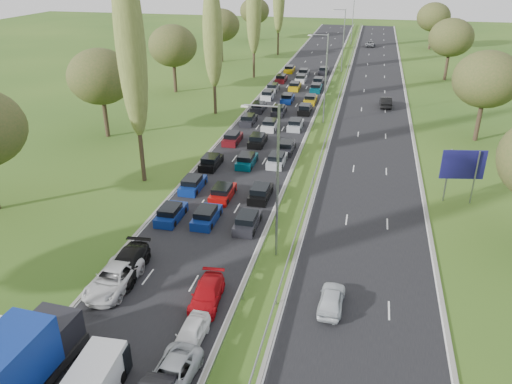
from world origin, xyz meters
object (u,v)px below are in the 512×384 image
Objects in this scene: near_car_2 at (113,279)px; near_car_3 at (127,265)px; direction_sign at (463,167)px; white_van_rear at (93,384)px; blue_lorry at (5,377)px; info_sign at (2,325)px.

near_car_3 reaches higher than near_car_2.
near_car_2 is 1.06× the size of direction_sign.
white_van_rear is 1.00× the size of direction_sign.
info_sign is (-3.46, 4.06, -0.75)m from blue_lorry.
near_car_3 is at bearing 91.25° from blue_lorry.
direction_sign is (25.12, 19.67, 2.79)m from near_car_2.
white_van_rear is (3.48, -10.92, 0.26)m from near_car_3.
white_van_rear is at bearing -68.26° from near_car_2.
blue_lorry reaches higher than near_car_3.
blue_lorry is (-0.35, -12.36, 1.31)m from near_car_3.
direction_sign is at bearing 52.93° from blue_lorry.
blue_lorry is at bearing -49.58° from info_sign.
near_car_3 is (0.13, 1.79, 0.03)m from near_car_2.
direction_sign reaches higher than white_van_rear.
near_car_2 is at bearing -98.74° from near_car_3.
white_van_rear is (3.61, -9.13, 0.29)m from near_car_2.
near_car_2 is 9.82m from white_van_rear.
near_car_2 is 2.61× the size of info_sign.
near_car_3 is 1.05× the size of direction_sign.
near_car_2 is 10.66m from blue_lorry.
info_sign is at bearing -137.72° from direction_sign.
blue_lorry is 39.49m from direction_sign.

